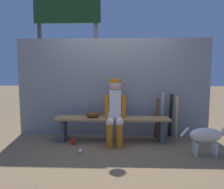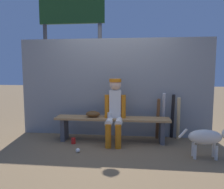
% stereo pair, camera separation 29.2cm
% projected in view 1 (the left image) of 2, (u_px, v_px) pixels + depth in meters
% --- Properties ---
extents(ground_plane, '(30.00, 30.00, 0.00)m').
position_uv_depth(ground_plane, '(112.00, 141.00, 4.35)').
color(ground_plane, brown).
extents(chainlink_fence, '(4.01, 0.03, 2.04)m').
position_uv_depth(chainlink_fence, '(113.00, 88.00, 4.63)').
color(chainlink_fence, gray).
rests_on(chainlink_fence, ground_plane).
extents(dugout_bench, '(2.22, 0.36, 0.47)m').
position_uv_depth(dugout_bench, '(112.00, 123.00, 4.30)').
color(dugout_bench, '#AD7F4C').
rests_on(dugout_bench, ground_plane).
extents(player_seated, '(0.41, 0.55, 1.23)m').
position_uv_depth(player_seated, '(115.00, 109.00, 4.16)').
color(player_seated, silver).
rests_on(player_seated, ground_plane).
extents(baseball_glove, '(0.28, 0.20, 0.12)m').
position_uv_depth(baseball_glove, '(93.00, 114.00, 4.30)').
color(baseball_glove, '#593819').
rests_on(baseball_glove, dugout_bench).
extents(bat_wood_dark, '(0.08, 0.20, 0.83)m').
position_uv_depth(bat_wood_dark, '(157.00, 118.00, 4.48)').
color(bat_wood_dark, brown).
rests_on(bat_wood_dark, ground_plane).
extents(bat_aluminum_silver, '(0.07, 0.20, 0.94)m').
position_uv_depth(bat_aluminum_silver, '(162.00, 115.00, 4.54)').
color(bat_aluminum_silver, '#B7B7BC').
rests_on(bat_aluminum_silver, ground_plane).
extents(bat_aluminum_black, '(0.07, 0.19, 0.91)m').
position_uv_depth(bat_aluminum_black, '(171.00, 116.00, 4.56)').
color(bat_aluminum_black, black).
rests_on(bat_aluminum_black, ground_plane).
extents(bat_wood_natural, '(0.10, 0.19, 0.86)m').
position_uv_depth(bat_wood_natural, '(177.00, 118.00, 4.48)').
color(bat_wood_natural, tan).
rests_on(bat_wood_natural, ground_plane).
extents(baseball, '(0.07, 0.07, 0.07)m').
position_uv_depth(baseball, '(80.00, 151.00, 3.71)').
color(baseball, white).
rests_on(baseball, ground_plane).
extents(cup_on_ground, '(0.08, 0.08, 0.11)m').
position_uv_depth(cup_on_ground, '(74.00, 142.00, 4.14)').
color(cup_on_ground, red).
rests_on(cup_on_ground, ground_plane).
extents(cup_on_bench, '(0.08, 0.08, 0.11)m').
position_uv_depth(cup_on_bench, '(110.00, 115.00, 4.22)').
color(cup_on_bench, silver).
rests_on(cup_on_bench, dugout_bench).
extents(scoreboard, '(1.93, 0.27, 3.53)m').
position_uv_depth(scoreboard, '(70.00, 28.00, 5.45)').
color(scoreboard, '#3F3F42').
rests_on(scoreboard, ground_plane).
extents(dog, '(0.84, 0.20, 0.49)m').
position_uv_depth(dog, '(209.00, 135.00, 3.59)').
color(dog, beige).
rests_on(dog, ground_plane).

